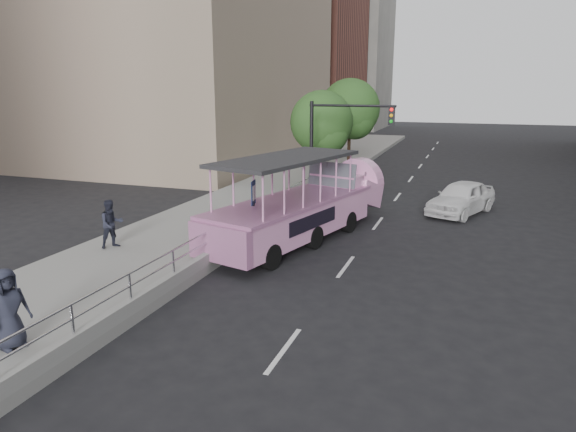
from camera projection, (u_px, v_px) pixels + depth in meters
name	position (u px, v px, depth m)	size (l,w,h in m)	color
ground	(275.00, 310.00, 13.90)	(160.00, 160.00, 0.00)	black
sidewalk	(239.00, 208.00, 24.88)	(5.50, 80.00, 0.30)	gray
kerb_wall	(208.00, 258.00, 16.64)	(0.24, 30.00, 0.36)	#999994
guardrail	(207.00, 238.00, 16.47)	(0.07, 22.00, 0.71)	silver
duck_boat	(306.00, 206.00, 20.37)	(4.87, 10.44, 3.38)	black
car	(461.00, 198.00, 24.27)	(1.85, 4.58, 1.56)	white
pedestrian_mid	(112.00, 224.00, 18.11)	(0.84, 0.66, 1.74)	#232533
pedestrian_far	(8.00, 309.00, 11.06)	(0.89, 0.58, 1.82)	#232533
parking_sign	(254.00, 207.00, 18.35)	(0.13, 0.59, 2.65)	black
traffic_signal	(335.00, 137.00, 25.01)	(4.20, 0.32, 5.20)	black
street_tree_near	(323.00, 125.00, 28.58)	(3.52, 3.52, 5.72)	#362318
street_tree_far	(351.00, 111.00, 33.87)	(3.97, 3.97, 6.45)	#362318
midrise_brick	(280.00, 25.00, 60.44)	(18.00, 16.00, 26.00)	brown
midrise_stone_b	(331.00, 58.00, 75.10)	(16.00, 14.00, 20.00)	gray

